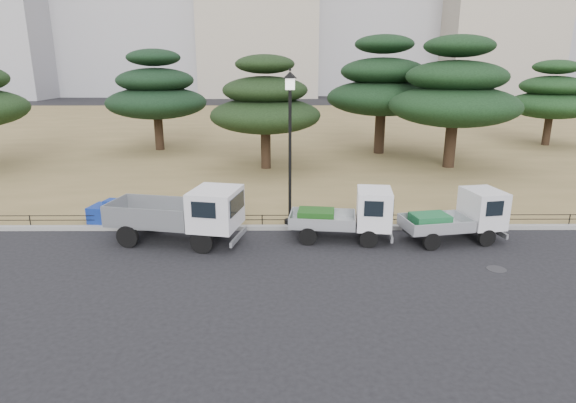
{
  "coord_description": "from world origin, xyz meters",
  "views": [
    {
      "loc": [
        -0.11,
        -15.01,
        6.17
      ],
      "look_at": [
        0.0,
        2.0,
        1.3
      ],
      "focal_mm": 30.0,
      "sensor_mm": 36.0,
      "label": 1
    }
  ],
  "objects_px": {
    "truck_large": "(183,212)",
    "street_lamp": "(290,123)",
    "truck_kei_front": "(349,215)",
    "tarp_pile": "(110,213)",
    "truck_kei_rear": "(460,216)"
  },
  "relations": [
    {
      "from": "truck_kei_front",
      "to": "tarp_pile",
      "type": "height_order",
      "value": "truck_kei_front"
    },
    {
      "from": "tarp_pile",
      "to": "street_lamp",
      "type": "bearing_deg",
      "value": -2.16
    },
    {
      "from": "truck_kei_front",
      "to": "street_lamp",
      "type": "xyz_separation_m",
      "value": [
        -2.1,
        1.43,
        3.1
      ]
    },
    {
      "from": "street_lamp",
      "to": "truck_large",
      "type": "bearing_deg",
      "value": -156.47
    },
    {
      "from": "truck_large",
      "to": "truck_kei_front",
      "type": "relative_size",
      "value": 1.31
    },
    {
      "from": "truck_kei_rear",
      "to": "tarp_pile",
      "type": "bearing_deg",
      "value": 161.57
    },
    {
      "from": "street_lamp",
      "to": "tarp_pile",
      "type": "relative_size",
      "value": 3.71
    },
    {
      "from": "truck_large",
      "to": "truck_kei_rear",
      "type": "relative_size",
      "value": 1.32
    },
    {
      "from": "truck_kei_rear",
      "to": "tarp_pile",
      "type": "height_order",
      "value": "truck_kei_rear"
    },
    {
      "from": "tarp_pile",
      "to": "truck_large",
      "type": "bearing_deg",
      "value": -30.19
    },
    {
      "from": "truck_kei_rear",
      "to": "street_lamp",
      "type": "relative_size",
      "value": 0.65
    },
    {
      "from": "truck_kei_front",
      "to": "street_lamp",
      "type": "bearing_deg",
      "value": 152.86
    },
    {
      "from": "truck_kei_rear",
      "to": "street_lamp",
      "type": "distance_m",
      "value": 7.0
    },
    {
      "from": "street_lamp",
      "to": "tarp_pile",
      "type": "distance_m",
      "value": 7.96
    },
    {
      "from": "truck_large",
      "to": "street_lamp",
      "type": "bearing_deg",
      "value": 35.39
    }
  ]
}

